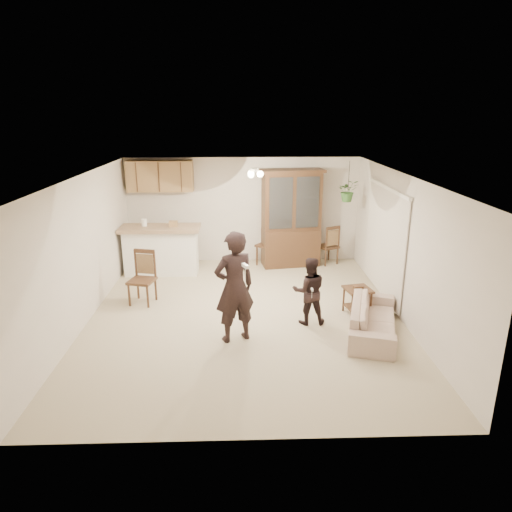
{
  "coord_description": "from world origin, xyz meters",
  "views": [
    {
      "loc": [
        -0.05,
        -7.49,
        3.52
      ],
      "look_at": [
        0.21,
        0.4,
        1.0
      ],
      "focal_mm": 32.0,
      "sensor_mm": 36.0,
      "label": 1
    }
  ],
  "objects_px": {
    "china_hutch": "(291,219)",
    "chair_hutch_right": "(327,253)",
    "adult": "(234,287)",
    "side_table": "(357,301)",
    "child": "(309,286)",
    "sofa": "(374,313)",
    "chair_bar": "(142,289)",
    "chair_hutch_left": "(269,252)"
  },
  "relations": [
    {
      "from": "sofa",
      "to": "chair_hutch_right",
      "type": "xyz_separation_m",
      "value": [
        -0.09,
        3.66,
        -0.1
      ]
    },
    {
      "from": "chair_hutch_right",
      "to": "china_hutch",
      "type": "bearing_deg",
      "value": -20.2
    },
    {
      "from": "china_hutch",
      "to": "chair_hutch_right",
      "type": "height_order",
      "value": "china_hutch"
    },
    {
      "from": "child",
      "to": "side_table",
      "type": "bearing_deg",
      "value": -161.27
    },
    {
      "from": "child",
      "to": "sofa",
      "type": "bearing_deg",
      "value": 156.38
    },
    {
      "from": "adult",
      "to": "china_hutch",
      "type": "height_order",
      "value": "china_hutch"
    },
    {
      "from": "adult",
      "to": "child",
      "type": "height_order",
      "value": "adult"
    },
    {
      "from": "adult",
      "to": "chair_bar",
      "type": "relative_size",
      "value": 1.77
    },
    {
      "from": "china_hutch",
      "to": "chair_bar",
      "type": "relative_size",
      "value": 2.23
    },
    {
      "from": "child",
      "to": "side_table",
      "type": "xyz_separation_m",
      "value": [
        0.93,
        0.33,
        -0.42
      ]
    },
    {
      "from": "sofa",
      "to": "china_hutch",
      "type": "distance_m",
      "value": 3.78
    },
    {
      "from": "adult",
      "to": "chair_hutch_left",
      "type": "distance_m",
      "value": 3.85
    },
    {
      "from": "chair_bar",
      "to": "chair_hutch_left",
      "type": "relative_size",
      "value": 0.92
    },
    {
      "from": "sofa",
      "to": "side_table",
      "type": "distance_m",
      "value": 0.77
    },
    {
      "from": "sofa",
      "to": "chair_hutch_left",
      "type": "relative_size",
      "value": 1.7
    },
    {
      "from": "sofa",
      "to": "chair_hutch_right",
      "type": "height_order",
      "value": "chair_hutch_right"
    },
    {
      "from": "chair_bar",
      "to": "child",
      "type": "bearing_deg",
      "value": -3.97
    },
    {
      "from": "side_table",
      "to": "chair_bar",
      "type": "xyz_separation_m",
      "value": [
        -3.97,
        0.63,
        0.03
      ]
    },
    {
      "from": "china_hutch",
      "to": "chair_bar",
      "type": "distance_m",
      "value": 3.85
    },
    {
      "from": "chair_hutch_left",
      "to": "chair_hutch_right",
      "type": "xyz_separation_m",
      "value": [
        1.42,
        0.07,
        -0.04
      ]
    },
    {
      "from": "chair_hutch_left",
      "to": "sofa",
      "type": "bearing_deg",
      "value": -28.1
    },
    {
      "from": "adult",
      "to": "china_hutch",
      "type": "bearing_deg",
      "value": -132.55
    },
    {
      "from": "adult",
      "to": "chair_bar",
      "type": "height_order",
      "value": "adult"
    },
    {
      "from": "chair_bar",
      "to": "chair_hutch_right",
      "type": "distance_m",
      "value": 4.57
    },
    {
      "from": "child",
      "to": "chair_bar",
      "type": "height_order",
      "value": "child"
    },
    {
      "from": "adult",
      "to": "chair_hutch_left",
      "type": "bearing_deg",
      "value": -125.12
    },
    {
      "from": "sofa",
      "to": "side_table",
      "type": "height_order",
      "value": "sofa"
    },
    {
      "from": "chair_hutch_right",
      "to": "chair_bar",
      "type": "bearing_deg",
      "value": 4.13
    },
    {
      "from": "child",
      "to": "chair_hutch_left",
      "type": "xyz_separation_m",
      "value": [
        -0.5,
        3.16,
        -0.36
      ]
    },
    {
      "from": "chair_bar",
      "to": "side_table",
      "type": "bearing_deg",
      "value": 4.52
    },
    {
      "from": "sofa",
      "to": "adult",
      "type": "distance_m",
      "value": 2.34
    },
    {
      "from": "child",
      "to": "chair_hutch_left",
      "type": "height_order",
      "value": "child"
    },
    {
      "from": "chair_hutch_left",
      "to": "chair_hutch_right",
      "type": "distance_m",
      "value": 1.42
    },
    {
      "from": "chair_hutch_left",
      "to": "chair_bar",
      "type": "bearing_deg",
      "value": -100.04
    },
    {
      "from": "sofa",
      "to": "chair_bar",
      "type": "xyz_separation_m",
      "value": [
        -4.05,
        1.39,
        -0.08
      ]
    },
    {
      "from": "child",
      "to": "adult",
      "type": "bearing_deg",
      "value": 23.42
    },
    {
      "from": "chair_bar",
      "to": "china_hutch",
      "type": "bearing_deg",
      "value": 49.12
    },
    {
      "from": "adult",
      "to": "side_table",
      "type": "xyz_separation_m",
      "value": [
        2.19,
        0.89,
        -0.64
      ]
    },
    {
      "from": "sofa",
      "to": "chair_bar",
      "type": "bearing_deg",
      "value": 87.62
    },
    {
      "from": "china_hutch",
      "to": "child",
      "type": "bearing_deg",
      "value": -98.93
    },
    {
      "from": "child",
      "to": "china_hutch",
      "type": "relative_size",
      "value": 0.6
    },
    {
      "from": "chair_hutch_left",
      "to": "child",
      "type": "bearing_deg",
      "value": -41.94
    }
  ]
}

